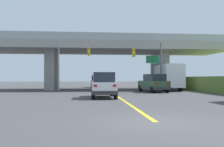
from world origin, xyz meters
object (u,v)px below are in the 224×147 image
at_px(suv_crossing, 154,83).
at_px(highway_sign, 153,64).
at_px(sedan_oncoming, 97,81).
at_px(traffic_signal_nearside, 151,60).
at_px(suv_lead, 103,85).
at_px(box_truck, 167,77).
at_px(traffic_signal_farside, 69,59).

xyz_separation_m(suv_crossing, highway_sign, (0.91, 3.85, 2.44)).
distance_m(suv_crossing, sedan_oncoming, 15.42).
bearing_deg(suv_crossing, sedan_oncoming, 103.03).
bearing_deg(highway_sign, sedan_oncoming, 123.71).
bearing_deg(sedan_oncoming, traffic_signal_nearside, -64.89).
height_order(sedan_oncoming, highway_sign, highway_sign).
bearing_deg(suv_crossing, suv_lead, -140.08).
distance_m(suv_lead, highway_sign, 13.22).
relative_size(suv_crossing, highway_sign, 1.04).
relative_size(suv_lead, sedan_oncoming, 0.96).
bearing_deg(box_truck, traffic_signal_farside, -172.84).
relative_size(box_truck, traffic_signal_nearside, 1.22).
distance_m(traffic_signal_nearside, traffic_signal_farside, 9.61).
relative_size(suv_lead, highway_sign, 0.96).
bearing_deg(box_truck, traffic_signal_nearside, -140.46).
height_order(box_truck, traffic_signal_farside, traffic_signal_farside).
xyz_separation_m(suv_crossing, box_truck, (2.65, 3.40, 0.68)).
distance_m(sedan_oncoming, traffic_signal_nearside, 14.53).
bearing_deg(suv_lead, highway_sign, 57.69).
height_order(box_truck, sedan_oncoming, box_truck).
relative_size(box_truck, sedan_oncoming, 1.54).
distance_m(sedan_oncoming, traffic_signal_farside, 13.12).
height_order(suv_lead, box_truck, box_truck).
relative_size(traffic_signal_nearside, traffic_signal_farside, 0.97).
relative_size(traffic_signal_nearside, highway_sign, 1.25).
distance_m(suv_crossing, traffic_signal_nearside, 2.93).
height_order(traffic_signal_farside, highway_sign, traffic_signal_farside).
relative_size(traffic_signal_farside, highway_sign, 1.29).
relative_size(suv_lead, box_truck, 0.63).
bearing_deg(highway_sign, suv_crossing, -103.32).
xyz_separation_m(sedan_oncoming, traffic_signal_farside, (-3.53, -12.33, 2.77)).
bearing_deg(traffic_signal_nearside, traffic_signal_farside, 176.40).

